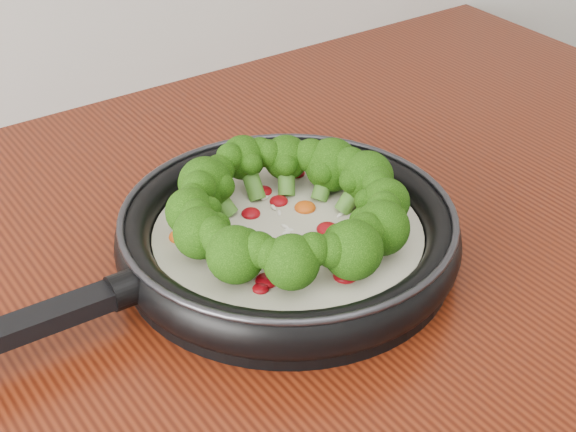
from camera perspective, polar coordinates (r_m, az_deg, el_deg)
skillet at (r=0.80m, az=-0.08°, el=-0.89°), size 0.51×0.33×0.09m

